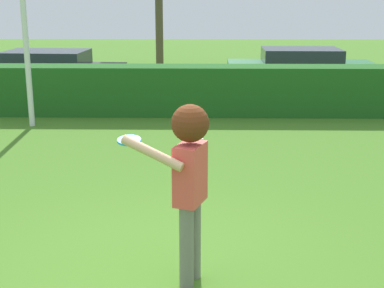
{
  "coord_description": "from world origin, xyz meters",
  "views": [
    {
      "loc": [
        0.48,
        -5.16,
        2.77
      ],
      "look_at": [
        0.38,
        0.8,
        1.15
      ],
      "focal_mm": 51.72,
      "sensor_mm": 36.0,
      "label": 1
    }
  ],
  "objects": [
    {
      "name": "parked_car_green",
      "position": [
        3.36,
        10.94,
        0.69
      ],
      "size": [
        4.23,
        1.87,
        1.25
      ],
      "color": "#1E6633",
      "rests_on": "ground"
    },
    {
      "name": "hedge_row",
      "position": [
        0.0,
        7.75,
        0.57
      ],
      "size": [
        18.9,
        0.9,
        1.14
      ],
      "primitive_type": "cube",
      "color": "#1F591C",
      "rests_on": "ground"
    },
    {
      "name": "parked_car_black",
      "position": [
        -3.83,
        10.18,
        0.69
      ],
      "size": [
        4.3,
        2.02,
        1.25
      ],
      "color": "black",
      "rests_on": "ground"
    },
    {
      "name": "ground_plane",
      "position": [
        0.0,
        0.0,
        0.0
      ],
      "size": [
        60.0,
        60.0,
        0.0
      ],
      "primitive_type": "plane",
      "color": "#477A24"
    },
    {
      "name": "person",
      "position": [
        0.37,
        -0.2,
        1.16
      ],
      "size": [
        0.82,
        0.54,
        1.8
      ],
      "color": "slate",
      "rests_on": "ground"
    },
    {
      "name": "frisbee",
      "position": [
        -0.25,
        0.22,
        1.34
      ],
      "size": [
        0.24,
        0.24,
        0.06
      ],
      "color": "#268CE5"
    }
  ]
}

